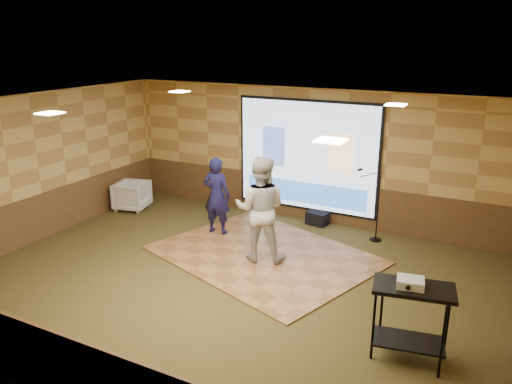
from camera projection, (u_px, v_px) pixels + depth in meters
The scene contains 18 objects.
ground at pixel (231, 281), 8.66m from camera, with size 9.00×9.00×0.00m, color #303618.
room_shell at pixel (229, 164), 8.02m from camera, with size 9.04×7.04×3.02m.
wainscot_back at pixel (306, 199), 11.46m from camera, with size 9.00×0.04×0.95m, color #4E2E1A.
wainscot_front at pixel (74, 374), 5.56m from camera, with size 9.00×0.04×0.95m, color #4E2E1A.
wainscot_left at pixel (45, 215), 10.46m from camera, with size 0.04×7.00×0.95m, color #4E2E1A.
projector_screen at pixel (307, 157), 11.13m from camera, with size 3.32×0.06×2.52m.
downlight_nw at pixel (179, 92), 10.24m from camera, with size 0.32×0.32×0.02m, color #F6E2B8.
downlight_ne at pixel (396, 105), 8.33m from camera, with size 0.32×0.32×0.02m, color #F6E2B8.
downlight_sw at pixel (50, 113), 7.44m from camera, with size 0.32×0.32×0.02m, color #F6E2B8.
downlight_se at pixel (331, 141), 5.53m from camera, with size 0.32×0.32×0.02m, color #F6E2B8.
dance_floor at pixel (264, 255), 9.66m from camera, with size 3.95×3.01×0.03m, color #9C6639.
player_left at pixel (217, 196), 10.48m from camera, with size 0.60×0.40×1.66m, color #171541.
player_right at pixel (260, 209), 9.18m from camera, with size 0.97×0.75×1.99m, color beige.
av_table at pixel (412, 308), 6.37m from camera, with size 1.01×0.53×1.06m.
projector at pixel (410, 283), 6.26m from camera, with size 0.33×0.28×0.11m, color white.
mic_stand at pixel (374, 217), 10.26m from camera, with size 0.59×0.24×1.51m.
banquet_chair at pixel (132, 196), 12.12m from camera, with size 0.74×0.76×0.69m, color gray.
duffel_bag at pixel (317, 218), 11.21m from camera, with size 0.46×0.31×0.29m, color black.
Camera 1 is at (3.95, -6.72, 4.10)m, focal length 35.00 mm.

